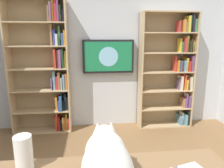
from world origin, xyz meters
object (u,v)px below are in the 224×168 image
bookshelf_left (172,69)px  wall_mounted_tv (108,57)px  bookshelf_right (47,69)px  paper_towel_roll (24,153)px  cat (107,165)px

bookshelf_left → wall_mounted_tv: bookshelf_left is taller
bookshelf_right → paper_towel_roll: bookshelf_right is taller
cat → paper_towel_roll: 0.57m
bookshelf_left → paper_towel_roll: bookshelf_left is taller
cat → paper_towel_roll: cat is taller
bookshelf_left → paper_towel_roll: bearing=49.6°
paper_towel_roll → cat: bearing=152.3°
bookshelf_left → wall_mounted_tv: (1.11, -0.08, 0.23)m
wall_mounted_tv → cat: 2.56m
bookshelf_right → wall_mounted_tv: 1.03m
bookshelf_right → wall_mounted_tv: (-1.01, -0.08, 0.19)m
wall_mounted_tv → cat: (0.24, 2.52, -0.35)m
wall_mounted_tv → paper_towel_roll: (0.74, 2.26, -0.41)m
bookshelf_right → paper_towel_roll: size_ratio=9.44×
cat → paper_towel_roll: size_ratio=3.05×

